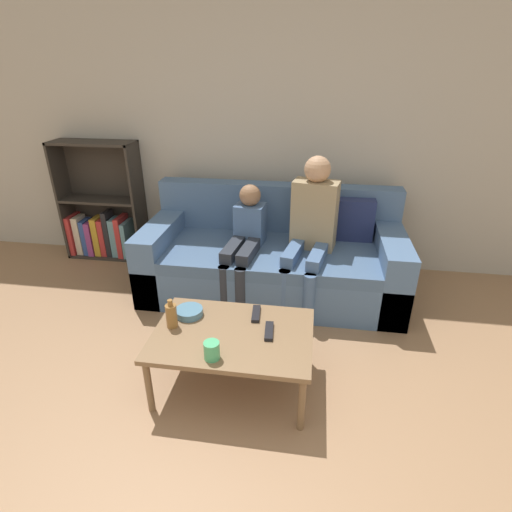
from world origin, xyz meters
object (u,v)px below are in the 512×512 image
person_adult (312,222)px  cup_near (212,350)px  tv_remote_1 (269,331)px  bottle (171,315)px  person_child (245,237)px  coffee_table (233,338)px  couch (274,259)px  tv_remote_0 (256,314)px  snack_bowl (189,312)px  bookshelf (103,216)px

person_adult → cup_near: size_ratio=11.61×
tv_remote_1 → bottle: bearing=178.1°
person_adult → person_child: bearing=-163.1°
coffee_table → bottle: 0.39m
person_adult → person_child: person_adult is taller
couch → cup_near: bearing=-96.8°
coffee_table → tv_remote_0: tv_remote_0 is taller
coffee_table → snack_bowl: (-0.31, 0.14, 0.06)m
couch → bookshelf: 1.84m
tv_remote_1 → snack_bowl: bearing=164.2°
person_child → snack_bowl: 0.95m
coffee_table → cup_near: size_ratio=9.17×
bookshelf → tv_remote_0: size_ratio=6.72×
cup_near → snack_bowl: size_ratio=0.60×
cup_near → snack_bowl: bearing=122.9°
coffee_table → snack_bowl: snack_bowl is taller
tv_remote_1 → coffee_table: bearing=-175.5°
couch → person_child: person_child is taller
coffee_table → tv_remote_0: (0.11, 0.20, 0.05)m
tv_remote_0 → snack_bowl: 0.42m
coffee_table → tv_remote_1: tv_remote_1 is taller
snack_bowl → couch: bearing=68.8°
bookshelf → bottle: size_ratio=6.29×
snack_bowl → cup_near: bearing=-57.1°
person_child → bottle: (-0.26, -1.06, -0.07)m
bookshelf → snack_bowl: bookshelf is taller
tv_remote_0 → bottle: bottle is taller
coffee_table → bottle: bearing=178.6°
snack_bowl → bottle: size_ratio=0.92×
couch → cup_near: (-0.17, -1.44, 0.16)m
person_child → cup_near: bearing=-81.2°
cup_near → snack_bowl: 0.45m
bookshelf → snack_bowl: (1.37, -1.52, -0.01)m
bookshelf → bottle: 2.10m
bookshelf → tv_remote_0: (1.78, -1.46, -0.03)m
tv_remote_0 → cup_near: bearing=-116.4°
bookshelf → person_adult: (2.09, -0.54, 0.25)m
cup_near → person_child: bearing=92.1°
tv_remote_0 → tv_remote_1: (0.10, -0.17, 0.00)m
cup_near → bottle: bottle is taller
bookshelf → cup_near: 2.48m
person_child → bottle: 1.09m
couch → snack_bowl: 1.16m
bottle → tv_remote_0: bearing=21.6°
couch → coffee_table: size_ratio=2.29×
snack_bowl → bottle: bearing=-116.8°
person_child → tv_remote_0: size_ratio=5.41×
person_adult → tv_remote_1: 1.14m
cup_near → person_adult: bearing=70.4°
person_child → snack_bowl: person_child is taller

